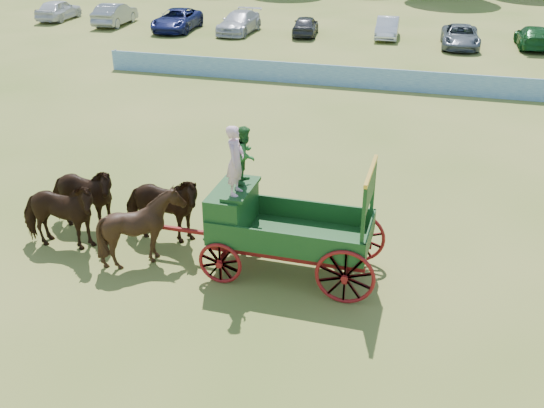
# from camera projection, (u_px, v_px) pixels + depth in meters

# --- Properties ---
(ground) EXTENTS (160.00, 160.00, 0.00)m
(ground) POSITION_uv_depth(u_px,v_px,m) (262.00, 286.00, 14.56)
(ground) COLOR olive
(ground) RESTS_ON ground
(horse_lead_left) EXTENTS (2.43, 1.28, 1.97)m
(horse_lead_left) POSITION_uv_depth(u_px,v_px,m) (59.00, 215.00, 15.73)
(horse_lead_left) COLOR black
(horse_lead_left) RESTS_ON ground
(horse_lead_right) EXTENTS (2.37, 1.15, 1.97)m
(horse_lead_right) POSITION_uv_depth(u_px,v_px,m) (82.00, 197.00, 16.68)
(horse_lead_right) COLOR black
(horse_lead_right) RESTS_ON ground
(horse_wheel_left) EXTENTS (1.90, 1.72, 1.98)m
(horse_wheel_left) POSITION_uv_depth(u_px,v_px,m) (142.00, 227.00, 15.14)
(horse_wheel_left) COLOR black
(horse_wheel_left) RESTS_ON ground
(horse_wheel_right) EXTENTS (2.36, 1.12, 1.97)m
(horse_wheel_right) POSITION_uv_depth(u_px,v_px,m) (161.00, 208.00, 16.09)
(horse_wheel_right) COLOR black
(horse_wheel_right) RESTS_ON ground
(farm_dray) EXTENTS (6.00, 2.00, 3.82)m
(farm_dray) POSITION_uv_depth(u_px,v_px,m) (262.00, 210.00, 14.61)
(farm_dray) COLOR maroon
(farm_dray) RESTS_ON ground
(sponsor_banner) EXTENTS (26.00, 0.08, 1.05)m
(sponsor_banner) POSITION_uv_depth(u_px,v_px,m) (347.00, 77.00, 30.06)
(sponsor_banner) COLOR #1D609F
(sponsor_banner) RESTS_ON ground
(parked_cars) EXTENTS (51.41, 7.22, 1.60)m
(parked_cars) POSITION_uv_depth(u_px,v_px,m) (376.00, 29.00, 40.35)
(parked_cars) COLOR silver
(parked_cars) RESTS_ON ground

